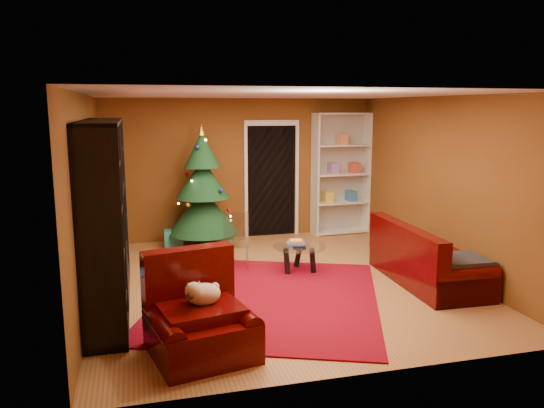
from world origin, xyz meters
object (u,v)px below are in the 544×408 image
object	(u,v)px
gift_box_green	(225,244)
sofa	(429,253)
gift_box_red	(212,234)
acrylic_chair	(236,244)
christmas_tree	(203,188)
gift_box_teal	(174,239)
coffee_table	(299,258)
media_unit	(106,214)
white_bookshelf	(341,174)
dog	(204,294)
armchair	(201,316)
rug	(268,298)

from	to	relation	value
gift_box_green	sofa	distance (m)	3.45
gift_box_red	acrylic_chair	world-z (taller)	acrylic_chair
christmas_tree	acrylic_chair	bearing A→B (deg)	-76.53
gift_box_teal	coffee_table	xyz separation A→B (m)	(1.71, -1.86, 0.05)
media_unit	white_bookshelf	world-z (taller)	white_bookshelf
sofa	acrylic_chair	xyz separation A→B (m)	(-2.48, 1.34, -0.04)
white_bookshelf	acrylic_chair	xyz separation A→B (m)	(-2.41, -1.78, -0.78)
acrylic_chair	coffee_table	bearing A→B (deg)	-16.41
white_bookshelf	acrylic_chair	distance (m)	3.09
christmas_tree	gift_box_red	world-z (taller)	christmas_tree
christmas_tree	acrylic_chair	distance (m)	1.55
dog	coffee_table	world-z (taller)	dog
white_bookshelf	acrylic_chair	world-z (taller)	white_bookshelf
armchair	acrylic_chair	distance (m)	2.90
christmas_tree	rug	bearing A→B (deg)	-80.56
gift_box_red	sofa	xyz separation A→B (m)	(2.60, -3.14, 0.31)
christmas_tree	dog	bearing A→B (deg)	-97.29
sofa	gift_box_teal	bearing A→B (deg)	51.65
sofa	dog	bearing A→B (deg)	113.77
rug	acrylic_chair	xyz separation A→B (m)	(-0.14, 1.41, 0.38)
gift_box_green	armchair	world-z (taller)	armchair
rug	media_unit	bearing A→B (deg)	169.17
gift_box_green	gift_box_red	world-z (taller)	same
gift_box_green	sofa	bearing A→B (deg)	-43.72
armchair	dog	distance (m)	0.21
rug	christmas_tree	world-z (taller)	christmas_tree
white_bookshelf	coffee_table	world-z (taller)	white_bookshelf
rug	armchair	bearing A→B (deg)	-127.03
gift_box_green	gift_box_teal	bearing A→B (deg)	154.50
acrylic_chair	sofa	bearing A→B (deg)	-18.47
sofa	armchair	bearing A→B (deg)	114.41
rug	sofa	xyz separation A→B (m)	(2.34, 0.07, 0.42)
acrylic_chair	white_bookshelf	bearing A→B (deg)	46.40
armchair	coffee_table	distance (m)	2.92
sofa	acrylic_chair	size ratio (longest dim) A/B	2.59
gift_box_red	white_bookshelf	bearing A→B (deg)	-0.45
armchair	sofa	world-z (taller)	sofa
gift_box_teal	armchair	size ratio (longest dim) A/B	0.31
dog	acrylic_chair	world-z (taller)	acrylic_chair
gift_box_green	media_unit	bearing A→B (deg)	-131.23
rug	white_bookshelf	world-z (taller)	white_bookshelf
christmas_tree	white_bookshelf	distance (m)	2.77
christmas_tree	gift_box_green	bearing A→B (deg)	-45.48
dog	coffee_table	bearing A→B (deg)	40.85
gift_box_green	white_bookshelf	xyz separation A→B (m)	(2.41, 0.75, 1.05)
gift_box_green	armchair	size ratio (longest dim) A/B	0.23
media_unit	gift_box_green	bearing A→B (deg)	48.70
dog	coffee_table	size ratio (longest dim) A/B	0.50
rug	dog	xyz separation A→B (m)	(-0.98, -1.29, 0.60)
coffee_table	armchair	bearing A→B (deg)	-126.95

